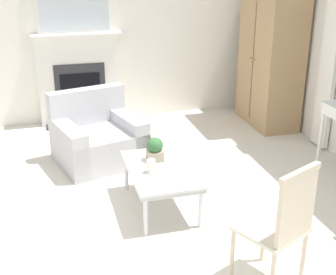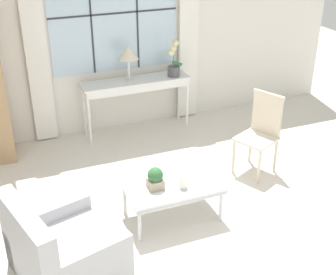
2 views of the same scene
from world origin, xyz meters
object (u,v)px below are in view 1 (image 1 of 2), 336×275
at_px(fireplace, 79,72).
at_px(armchair_upholstered, 98,140).
at_px(pillar_candle, 151,167).
at_px(coffee_table, 161,172).
at_px(armoire, 271,55).
at_px(side_chair_wooden, 282,222).
at_px(potted_plant_small, 155,149).

distance_m(fireplace, armchair_upholstered, 1.59).
bearing_deg(pillar_candle, coffee_table, 124.16).
xyz_separation_m(fireplace, armoire, (0.78, 2.67, 0.25)).
bearing_deg(side_chair_wooden, armoire, 154.83).
xyz_separation_m(armoire, side_chair_wooden, (3.43, -1.61, -0.44)).
distance_m(fireplace, armoire, 2.79).
bearing_deg(armoire, fireplace, -106.23).
distance_m(fireplace, side_chair_wooden, 4.34).
height_order(armchair_upholstered, side_chair_wooden, side_chair_wooden).
bearing_deg(armchair_upholstered, armoire, 105.72).
height_order(side_chair_wooden, coffee_table, side_chair_wooden).
height_order(armoire, potted_plant_small, armoire).
bearing_deg(armoire, pillar_candle, -47.48).
bearing_deg(potted_plant_small, fireplace, -168.95).
bearing_deg(fireplace, coffee_table, 10.43).
height_order(fireplace, armoire, fireplace).
height_order(armoire, coffee_table, armoire).
distance_m(coffee_table, potted_plant_small, 0.26).
relative_size(coffee_table, pillar_candle, 7.07).
relative_size(armoire, pillar_candle, 14.07).
distance_m(armoire, side_chair_wooden, 3.82).
xyz_separation_m(armchair_upholstered, coffee_table, (1.27, 0.46, 0.11)).
bearing_deg(coffee_table, armchair_upholstered, -160.17).
height_order(coffee_table, pillar_candle, pillar_candle).
height_order(fireplace, armchair_upholstered, fireplace).
distance_m(fireplace, potted_plant_small, 2.64).
bearing_deg(potted_plant_small, pillar_candle, -21.26).
distance_m(side_chair_wooden, pillar_candle, 1.50).
xyz_separation_m(fireplace, pillar_candle, (2.85, 0.40, -0.28)).
relative_size(fireplace, pillar_candle, 15.82).
distance_m(side_chair_wooden, coffee_table, 1.54).
bearing_deg(fireplace, armchair_upholstered, 2.06).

